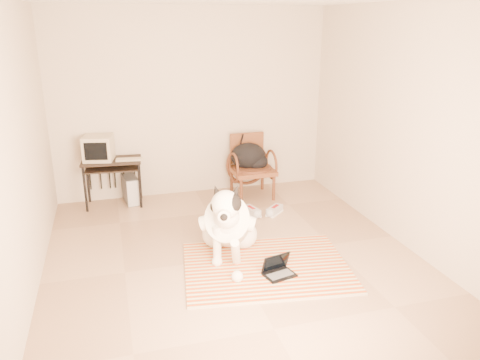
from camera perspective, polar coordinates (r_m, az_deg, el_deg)
name	(u,v)px	position (r m, az deg, el deg)	size (l,w,h in m)	color
floor	(233,258)	(5.24, -0.81, -9.46)	(4.50, 4.50, 0.00)	tan
wall_back	(192,104)	(6.91, -5.82, 9.26)	(4.50, 4.50, 0.00)	beige
wall_front	(335,228)	(2.75, 11.47, -5.75)	(4.50, 4.50, 0.00)	beige
wall_left	(19,153)	(4.67, -25.34, 2.97)	(4.50, 4.50, 0.00)	beige
wall_right	(404,127)	(5.60, 19.39, 6.09)	(4.50, 4.50, 0.00)	beige
rug	(266,267)	(5.05, 3.24, -10.52)	(1.88, 1.54, 0.02)	red
dog	(228,224)	(5.13, -1.43, -5.38)	(0.70, 1.31, 0.95)	white
laptop	(278,270)	(4.88, 4.66, -10.83)	(0.35, 0.29, 0.22)	black
computer_desk	(112,166)	(6.72, -15.35, 1.60)	(0.83, 0.51, 0.67)	black
crt_monitor	(98,148)	(6.70, -16.87, 3.75)	(0.44, 0.43, 0.34)	#B6A98F
desk_keyboard	(129,159)	(6.62, -13.35, 2.46)	(0.35, 0.13, 0.02)	#B6A98F
pc_tower	(131,189)	(6.89, -13.20, -1.11)	(0.23, 0.44, 0.39)	#505053
rattan_chair	(251,166)	(6.90, 1.37, 1.72)	(0.61, 0.59, 0.91)	brown
backpack	(250,157)	(6.86, 1.19, 2.82)	(0.54, 0.43, 0.38)	black
sneaker_left	(252,212)	(6.32, 1.45, -3.86)	(0.20, 0.32, 0.10)	white
sneaker_right	(275,211)	(6.37, 4.23, -3.74)	(0.30, 0.29, 0.10)	white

